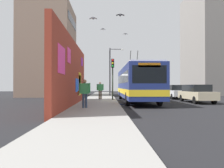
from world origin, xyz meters
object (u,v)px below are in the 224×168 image
object	(u,v)px
traffic_light	(113,72)
city_bus	(136,83)
parked_car_black	(162,90)
parked_car_white	(175,91)
pedestrian_midblock	(100,89)
street_lamp	(112,68)
parked_car_champagne	(196,93)
pedestrian_near_wall	(85,91)

from	to	relation	value
traffic_light	city_bus	bearing A→B (deg)	-109.54
parked_car_black	parked_car_white	bearing A→B (deg)	-180.00
pedestrian_midblock	street_lamp	size ratio (longest dim) A/B	0.26
street_lamp	parked_car_black	bearing A→B (deg)	-83.46
traffic_light	street_lamp	world-z (taller)	street_lamp
parked_car_white	street_lamp	distance (m)	9.32
parked_car_champagne	street_lamp	size ratio (longest dim) A/B	0.71
traffic_light	street_lamp	bearing A→B (deg)	-0.77
parked_car_white	parked_car_champagne	bearing A→B (deg)	-180.00
city_bus	parked_car_champagne	world-z (taller)	city_bus
parked_car_champagne	traffic_light	world-z (taller)	traffic_light
pedestrian_midblock	street_lamp	bearing A→B (deg)	-9.24
city_bus	parked_car_champagne	xyz separation A→B (m)	(-1.04, -5.20, -0.94)
traffic_light	street_lamp	distance (m)	9.19
parked_car_champagne	parked_car_white	world-z (taller)	same
parked_car_black	pedestrian_near_wall	xyz separation A→B (m)	(-17.50, 9.28, 0.33)
pedestrian_midblock	street_lamp	distance (m)	8.80
pedestrian_midblock	parked_car_black	bearing A→B (deg)	-43.36
parked_car_champagne	traffic_light	bearing A→B (deg)	76.22
parked_car_white	pedestrian_near_wall	world-z (taller)	pedestrian_near_wall
parked_car_white	street_lamp	world-z (taller)	street_lamp
parked_car_black	traffic_light	bearing A→B (deg)	143.54
parked_car_black	street_lamp	size ratio (longest dim) A/B	0.63
pedestrian_near_wall	street_lamp	size ratio (longest dim) A/B	0.26
parked_car_white	street_lamp	xyz separation A→B (m)	(4.99, 7.23, 3.11)
parked_car_champagne	street_lamp	xyz separation A→B (m)	(10.92, 7.23, 3.11)
traffic_light	street_lamp	xyz separation A→B (m)	(9.12, -0.12, 1.14)
city_bus	street_lamp	xyz separation A→B (m)	(9.88, 2.03, 2.17)
city_bus	parked_car_white	size ratio (longest dim) A/B	2.54
parked_car_white	traffic_light	bearing A→B (deg)	119.31
parked_car_black	parked_car_champagne	bearing A→B (deg)	-180.00
parked_car_champagne	parked_car_white	bearing A→B (deg)	0.00
parked_car_champagne	parked_car_black	size ratio (longest dim) A/B	1.14
parked_car_white	pedestrian_near_wall	size ratio (longest dim) A/B	2.83
parked_car_champagne	pedestrian_near_wall	distance (m)	10.92
parked_car_white	traffic_light	distance (m)	8.66
city_bus	pedestrian_near_wall	xyz separation A→B (m)	(-6.79, 4.08, -0.62)
city_bus	traffic_light	distance (m)	2.50
pedestrian_near_wall	traffic_light	world-z (taller)	traffic_light
parked_car_white	street_lamp	bearing A→B (deg)	55.37
parked_car_champagne	pedestrian_near_wall	xyz separation A→B (m)	(-5.75, 9.28, 0.32)
parked_car_white	traffic_light	size ratio (longest dim) A/B	1.23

